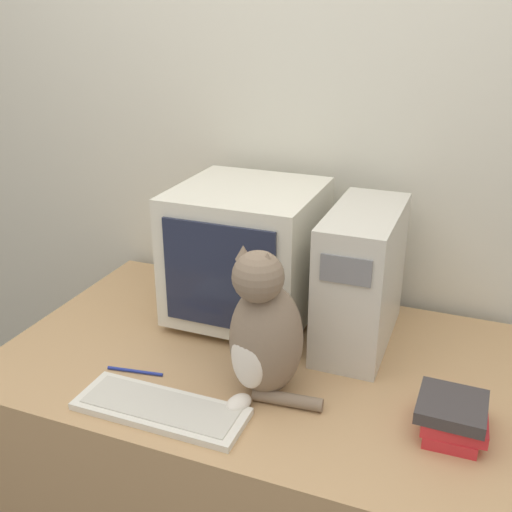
{
  "coord_description": "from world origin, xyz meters",
  "views": [
    {
      "loc": [
        0.55,
        -0.91,
        1.67
      ],
      "look_at": [
        -0.0,
        0.49,
        1.04
      ],
      "focal_mm": 42.0,
      "sensor_mm": 36.0,
      "label": 1
    }
  ],
  "objects_px": {
    "crt_monitor": "(247,252)",
    "pen": "(135,371)",
    "cat": "(264,333)",
    "computer_tower": "(361,277)",
    "book_stack": "(453,416)",
    "keyboard": "(161,409)"
  },
  "relations": [
    {
      "from": "book_stack",
      "to": "pen",
      "type": "distance_m",
      "value": 0.82
    },
    {
      "from": "computer_tower",
      "to": "pen",
      "type": "xyz_separation_m",
      "value": [
        -0.52,
        -0.4,
        -0.2
      ]
    },
    {
      "from": "computer_tower",
      "to": "cat",
      "type": "relative_size",
      "value": 1.06
    },
    {
      "from": "keyboard",
      "to": "pen",
      "type": "bearing_deg",
      "value": 140.59
    },
    {
      "from": "book_stack",
      "to": "pen",
      "type": "bearing_deg",
      "value": -175.93
    },
    {
      "from": "cat",
      "to": "pen",
      "type": "distance_m",
      "value": 0.4
    },
    {
      "from": "keyboard",
      "to": "crt_monitor",
      "type": "bearing_deg",
      "value": 89.0
    },
    {
      "from": "crt_monitor",
      "to": "book_stack",
      "type": "relative_size",
      "value": 2.37
    },
    {
      "from": "pen",
      "to": "crt_monitor",
      "type": "bearing_deg",
      "value": 69.0
    },
    {
      "from": "crt_monitor",
      "to": "computer_tower",
      "type": "height_order",
      "value": "crt_monitor"
    },
    {
      "from": "computer_tower",
      "to": "cat",
      "type": "xyz_separation_m",
      "value": [
        -0.16,
        -0.35,
        -0.03
      ]
    },
    {
      "from": "keyboard",
      "to": "cat",
      "type": "height_order",
      "value": "cat"
    },
    {
      "from": "crt_monitor",
      "to": "keyboard",
      "type": "bearing_deg",
      "value": -91.0
    },
    {
      "from": "crt_monitor",
      "to": "pen",
      "type": "xyz_separation_m",
      "value": [
        -0.16,
        -0.42,
        -0.21
      ]
    },
    {
      "from": "cat",
      "to": "book_stack",
      "type": "relative_size",
      "value": 2.23
    },
    {
      "from": "computer_tower",
      "to": "keyboard",
      "type": "height_order",
      "value": "computer_tower"
    },
    {
      "from": "book_stack",
      "to": "pen",
      "type": "xyz_separation_m",
      "value": [
        -0.82,
        -0.06,
        -0.04
      ]
    },
    {
      "from": "cat",
      "to": "crt_monitor",
      "type": "bearing_deg",
      "value": 135.63
    },
    {
      "from": "cat",
      "to": "pen",
      "type": "xyz_separation_m",
      "value": [
        -0.35,
        -0.05,
        -0.17
      ]
    },
    {
      "from": "computer_tower",
      "to": "cat",
      "type": "height_order",
      "value": "computer_tower"
    },
    {
      "from": "keyboard",
      "to": "cat",
      "type": "bearing_deg",
      "value": 39.98
    },
    {
      "from": "computer_tower",
      "to": "book_stack",
      "type": "xyz_separation_m",
      "value": [
        0.3,
        -0.34,
        -0.15
      ]
    }
  ]
}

